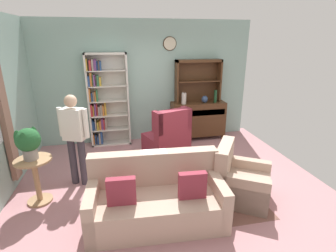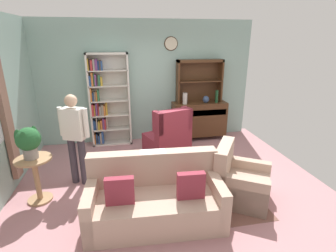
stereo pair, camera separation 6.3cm
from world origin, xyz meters
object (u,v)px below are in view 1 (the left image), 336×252
bottle_wine (215,96)px  couch_floral (156,200)px  armchair_floral (240,182)px  person_reading (75,134)px  bookshelf (105,101)px  sideboard_hutch (198,75)px  vase_round (205,99)px  coffee_table (162,170)px  sideboard (198,119)px  potted_plant_large (28,141)px  plant_stand (36,176)px  book_stack (170,167)px  wingback_chair (168,138)px  vase_tall (184,98)px

bottle_wine → couch_floral: bearing=-124.9°
armchair_floral → person_reading: (-2.48, 0.99, 0.62)m
bookshelf → sideboard_hutch: 2.25m
vase_round → coffee_table: size_ratio=0.21×
sideboard → armchair_floral: bearing=-93.9°
bookshelf → potted_plant_large: bearing=-116.1°
armchair_floral → vase_round: bearing=83.1°
plant_stand → couch_floral: bearing=-24.9°
person_reading → coffee_table: 1.54m
book_stack → wingback_chair: bearing=79.7°
armchair_floral → person_reading: bearing=158.3°
bookshelf → plant_stand: 2.43m
person_reading → armchair_floral: bearing=-21.7°
wingback_chair → vase_round: bearing=35.6°
vase_round → potted_plant_large: bearing=-149.6°
armchair_floral → book_stack: armchair_floral is taller
plant_stand → person_reading: bearing=37.0°
sideboard → book_stack: bearing=-118.2°
sideboard_hutch → plant_stand: sideboard_hutch is taller
bookshelf → armchair_floral: (2.01, -2.69, -0.75)m
bookshelf → wingback_chair: size_ratio=2.00×
bottle_wine → book_stack: (-1.57, -2.11, -0.62)m
bookshelf → couch_floral: (0.68, -2.91, -0.73)m
bottle_wine → couch_floral: (-1.91, -2.74, -0.76)m
bottle_wine → book_stack: 2.71m
couch_floral → wingback_chair: (0.58, 2.00, 0.07)m
vase_tall → plant_stand: bearing=-145.2°
plant_stand → armchair_floral: bearing=-10.6°
person_reading → vase_tall: bearing=34.2°
sideboard_hutch → book_stack: sideboard_hutch is taller
sideboard → vase_round: 0.52m
plant_stand → coffee_table: plant_stand is taller
sideboard → person_reading: 3.14m
wingback_chair → coffee_table: wingback_chair is taller
vase_tall → couch_floral: vase_tall is taller
wingback_chair → person_reading: size_ratio=0.67×
bookshelf → coffee_table: (0.89, -2.18, -0.69)m
person_reading → book_stack: 1.65m
bottle_wine → wingback_chair: (-1.32, -0.74, -0.69)m
sideboard → bottle_wine: bottle_wine is taller
bookshelf → couch_floral: bookshelf is taller
vase_round → wingback_chair: (-1.06, -0.76, -0.62)m
sideboard → couch_floral: size_ratio=0.70×
sideboard → armchair_floral: 2.62m
vase_tall → book_stack: 2.35m
armchair_floral → sideboard_hutch: bearing=86.2°
vase_round → book_stack: (-1.31, -2.14, -0.55)m
sideboard → bottle_wine: 0.69m
sideboard → plant_stand: size_ratio=1.81×
sideboard_hutch → bottle_wine: size_ratio=3.68×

